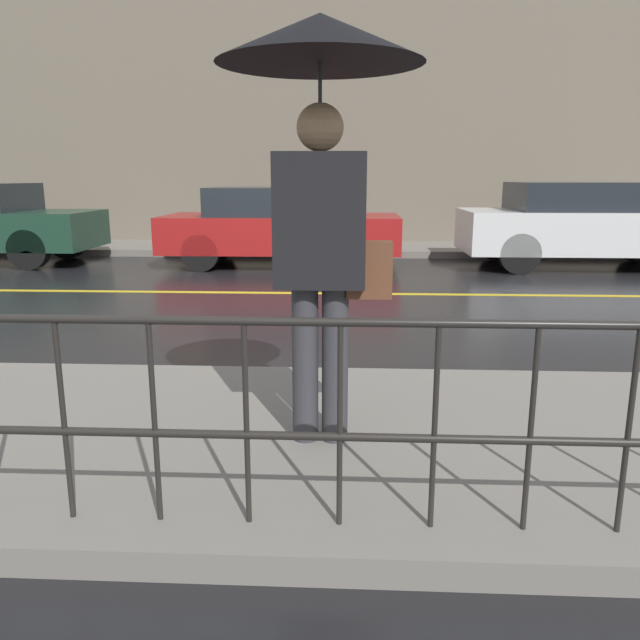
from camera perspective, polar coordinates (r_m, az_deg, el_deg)
ground_plane at (r=8.71m, az=-5.10°, el=2.49°), size 80.00×80.00×0.00m
sidewalk_near at (r=3.90m, az=-15.56°, el=-10.36°), size 28.00×2.47×0.13m
sidewalk_far at (r=13.48m, az=-2.26°, el=6.54°), size 28.00×2.03×0.13m
lane_marking at (r=8.70m, az=-5.10°, el=2.51°), size 25.20×0.12×0.01m
building_storefront at (r=14.66m, az=-1.95°, el=19.55°), size 28.00×0.30×6.51m
railing_foreground at (r=2.82m, az=-22.60°, el=-6.07°), size 12.00×0.04×0.90m
pedestrian at (r=3.30m, az=0.11°, el=17.68°), size 1.04×1.04×2.22m
car_red at (r=11.34m, az=-3.76°, el=8.60°), size 4.18×1.78×1.39m
car_white at (r=11.96m, az=22.87°, el=8.09°), size 4.21×1.83×1.48m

